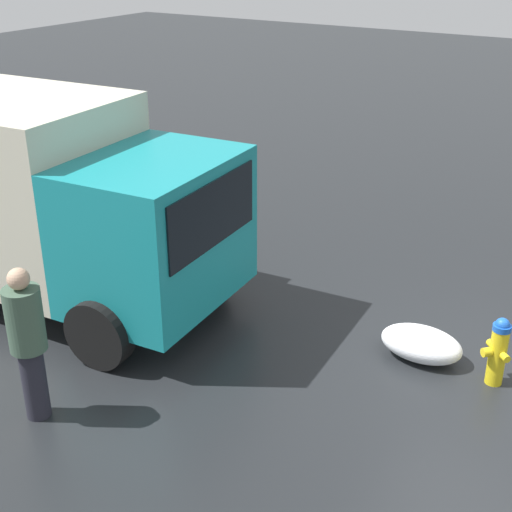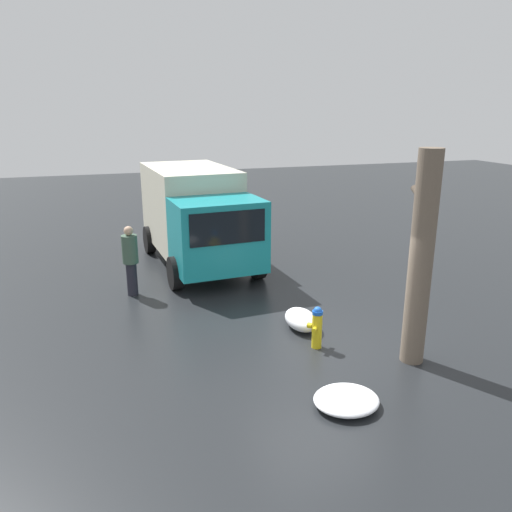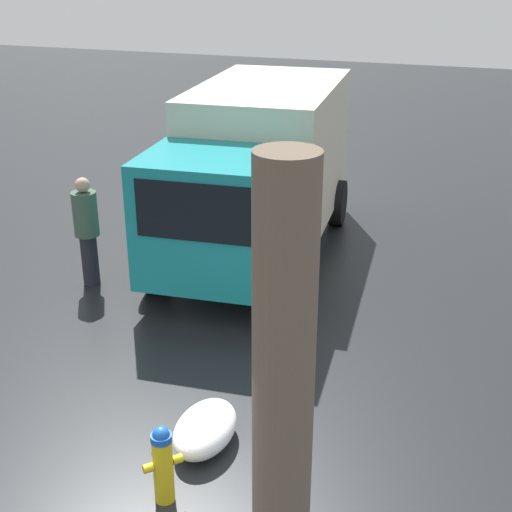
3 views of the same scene
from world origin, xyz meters
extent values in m
plane|color=black|center=(0.00, 0.00, 0.00)|extent=(60.00, 60.00, 0.00)
cylinder|color=yellow|center=(0.00, 0.00, 0.36)|extent=(0.20, 0.20, 0.73)
cylinder|color=blue|center=(0.00, 0.00, 0.76)|extent=(0.21, 0.21, 0.07)
sphere|color=blue|center=(0.00, 0.00, 0.80)|extent=(0.17, 0.17, 0.17)
cylinder|color=yellow|center=(0.11, 0.11, 0.45)|extent=(0.15, 0.15, 0.11)
cylinder|color=yellow|center=(-0.11, 0.11, 0.45)|extent=(0.13, 0.13, 0.09)
cylinder|color=yellow|center=(0.11, -0.11, 0.45)|extent=(0.13, 0.13, 0.09)
cylinder|color=#6B5B4C|center=(-1.06, -1.52, 2.02)|extent=(0.44, 0.44, 4.03)
cylinder|color=#6B5B4C|center=(-0.86, -1.52, 3.14)|extent=(0.50, 0.12, 0.40)
cube|color=teal|center=(4.28, 0.98, 1.41)|extent=(1.89, 2.48, 1.92)
cube|color=black|center=(3.41, 0.92, 1.79)|extent=(0.16, 1.99, 0.84)
cube|color=beige|center=(7.15, 1.17, 1.68)|extent=(4.16, 2.63, 2.46)
cylinder|color=black|center=(4.45, -0.19, 0.45)|extent=(0.92, 0.34, 0.90)
cylinder|color=black|center=(4.29, 2.17, 0.45)|extent=(0.92, 0.34, 0.90)
cylinder|color=black|center=(8.23, 0.06, 0.45)|extent=(0.92, 0.34, 0.90)
cylinder|color=black|center=(8.07, 2.42, 0.45)|extent=(0.92, 0.34, 0.90)
cylinder|color=#23232D|center=(4.20, 3.30, 0.44)|extent=(0.27, 0.27, 0.87)
cylinder|color=#3F5947|center=(4.20, 3.30, 1.23)|extent=(0.40, 0.40, 0.73)
sphere|color=tan|center=(4.20, 3.30, 1.72)|extent=(0.24, 0.24, 0.24)
ellipsoid|color=white|center=(0.94, -0.06, 0.21)|extent=(1.05, 0.65, 0.42)
camera|label=1|loc=(-1.29, 7.61, 5.00)|focal=50.00mm
camera|label=2|loc=(-8.37, 4.02, 4.69)|focal=35.00mm
camera|label=3|loc=(-5.06, -2.66, 5.15)|focal=50.00mm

